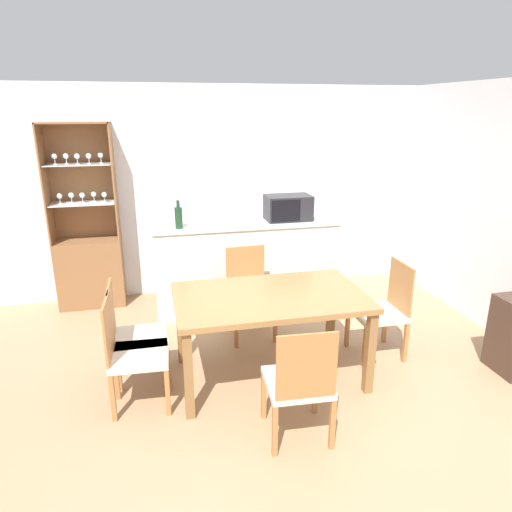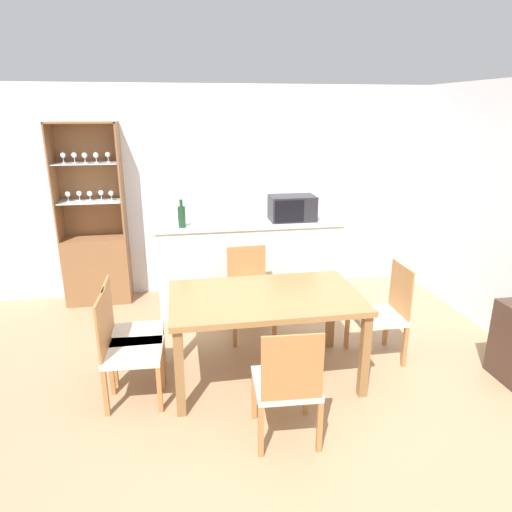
% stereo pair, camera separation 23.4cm
% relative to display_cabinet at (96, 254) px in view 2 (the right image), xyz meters
% --- Properties ---
extents(ground_plane, '(18.00, 18.00, 0.00)m').
position_rel_display_cabinet_xyz_m(ground_plane, '(1.62, -2.42, -0.60)').
color(ground_plane, '#A37F5B').
extents(wall_back, '(6.80, 0.06, 2.55)m').
position_rel_display_cabinet_xyz_m(wall_back, '(1.62, 0.21, 0.67)').
color(wall_back, silver).
rests_on(wall_back, ground_plane).
extents(kitchen_counter, '(2.11, 0.57, 1.04)m').
position_rel_display_cabinet_xyz_m(kitchen_counter, '(1.79, -0.50, -0.08)').
color(kitchen_counter, silver).
rests_on(kitchen_counter, ground_plane).
extents(display_cabinet, '(0.75, 0.37, 2.13)m').
position_rel_display_cabinet_xyz_m(display_cabinet, '(0.00, 0.00, 0.00)').
color(display_cabinet, brown).
rests_on(display_cabinet, ground_plane).
extents(dining_table, '(1.60, 0.96, 0.78)m').
position_rel_display_cabinet_xyz_m(dining_table, '(1.68, -2.01, 0.09)').
color(dining_table, olive).
rests_on(dining_table, ground_plane).
extents(dining_chair_side_left_near, '(0.47, 0.47, 0.91)m').
position_rel_display_cabinet_xyz_m(dining_chair_side_left_near, '(0.54, -2.15, -0.15)').
color(dining_chair_side_left_near, beige).
rests_on(dining_chair_side_left_near, ground_plane).
extents(dining_chair_side_right_far, '(0.45, 0.45, 0.91)m').
position_rel_display_cabinet_xyz_m(dining_chair_side_right_far, '(2.82, -1.87, -0.15)').
color(dining_chair_side_right_far, beige).
rests_on(dining_chair_side_right_far, ground_plane).
extents(dining_chair_head_near, '(0.47, 0.47, 0.91)m').
position_rel_display_cabinet_xyz_m(dining_chair_head_near, '(1.68, -2.84, -0.15)').
color(dining_chair_head_near, beige).
rests_on(dining_chair_head_near, ground_plane).
extents(dining_chair_side_left_far, '(0.45, 0.45, 0.91)m').
position_rel_display_cabinet_xyz_m(dining_chair_side_left_far, '(0.54, -1.87, -0.15)').
color(dining_chair_side_left_far, beige).
rests_on(dining_chair_side_left_far, ground_plane).
extents(dining_chair_head_far, '(0.46, 0.46, 0.91)m').
position_rel_display_cabinet_xyz_m(dining_chair_head_far, '(1.68, -1.19, -0.15)').
color(dining_chair_head_far, beige).
rests_on(dining_chair_head_far, ground_plane).
extents(microwave, '(0.52, 0.33, 0.28)m').
position_rel_display_cabinet_xyz_m(microwave, '(2.29, -0.50, 0.58)').
color(microwave, '#232328').
rests_on(microwave, kitchen_counter).
extents(wine_bottle, '(0.08, 0.08, 0.31)m').
position_rel_display_cabinet_xyz_m(wine_bottle, '(1.03, -0.62, 0.56)').
color(wine_bottle, '#193D23').
rests_on(wine_bottle, kitchen_counter).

